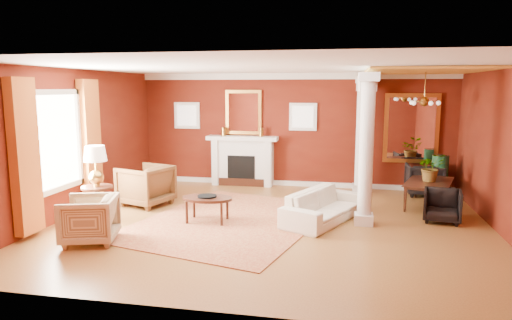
% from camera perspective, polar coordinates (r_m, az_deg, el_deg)
% --- Properties ---
extents(ground, '(8.00, 8.00, 0.00)m').
position_cam_1_polar(ground, '(8.65, 1.92, -7.97)').
color(ground, brown).
rests_on(ground, ground).
extents(room_shell, '(8.04, 7.04, 2.92)m').
position_cam_1_polar(room_shell, '(8.29, 2.00, 5.49)').
color(room_shell, '#59190C').
rests_on(room_shell, ground).
extents(fireplace, '(1.85, 0.42, 1.29)m').
position_cam_1_polar(fireplace, '(11.93, -1.69, -0.08)').
color(fireplace, silver).
rests_on(fireplace, ground).
extents(overmantel_mirror, '(0.95, 0.07, 1.15)m').
position_cam_1_polar(overmantel_mirror, '(11.93, -1.58, 5.98)').
color(overmantel_mirror, gold).
rests_on(overmantel_mirror, fireplace).
extents(flank_window_left, '(0.70, 0.07, 0.70)m').
position_cam_1_polar(flank_window_left, '(12.38, -8.62, 5.53)').
color(flank_window_left, silver).
rests_on(flank_window_left, room_shell).
extents(flank_window_right, '(0.70, 0.07, 0.70)m').
position_cam_1_polar(flank_window_right, '(11.71, 5.89, 5.39)').
color(flank_window_right, silver).
rests_on(flank_window_right, room_shell).
extents(left_window, '(0.21, 2.55, 2.60)m').
position_cam_1_polar(left_window, '(9.25, -23.24, 1.43)').
color(left_window, white).
rests_on(left_window, room_shell).
extents(column_front, '(0.36, 0.36, 2.80)m').
position_cam_1_polar(column_front, '(8.55, 13.62, 1.37)').
color(column_front, silver).
rests_on(column_front, ground).
extents(column_back, '(0.36, 0.36, 2.80)m').
position_cam_1_polar(column_back, '(11.24, 13.04, 3.15)').
color(column_back, silver).
rests_on(column_back, ground).
extents(header_beam, '(0.30, 3.20, 0.32)m').
position_cam_1_polar(header_beam, '(10.08, 13.48, 9.29)').
color(header_beam, silver).
rests_on(header_beam, column_front).
extents(amber_ceiling, '(2.30, 3.40, 0.04)m').
position_cam_1_polar(amber_ceiling, '(10.05, 20.24, 10.42)').
color(amber_ceiling, gold).
rests_on(amber_ceiling, room_shell).
extents(dining_mirror, '(1.30, 0.07, 1.70)m').
position_cam_1_polar(dining_mirror, '(11.78, 18.84, 3.76)').
color(dining_mirror, gold).
rests_on(dining_mirror, room_shell).
extents(chandelier, '(0.60, 0.62, 0.75)m').
position_cam_1_polar(chandelier, '(10.11, 20.29, 6.87)').
color(chandelier, '#A68034').
rests_on(chandelier, room_shell).
extents(crown_trim, '(8.00, 0.08, 0.16)m').
position_cam_1_polar(crown_trim, '(11.71, 4.73, 10.40)').
color(crown_trim, silver).
rests_on(crown_trim, room_shell).
extents(base_trim, '(8.00, 0.08, 0.12)m').
position_cam_1_polar(base_trim, '(11.96, 4.56, -2.93)').
color(base_trim, silver).
rests_on(base_trim, ground).
extents(rug, '(4.02, 4.77, 0.02)m').
position_cam_1_polar(rug, '(8.84, -3.11, -7.56)').
color(rug, maroon).
rests_on(rug, ground).
extents(sofa, '(1.39, 2.09, 0.79)m').
position_cam_1_polar(sofa, '(8.81, 8.47, -5.07)').
color(sofa, '#EFE1C9').
rests_on(sofa, ground).
extents(armchair_leopard, '(1.14, 1.18, 0.97)m').
position_cam_1_polar(armchair_leopard, '(10.16, -13.64, -2.85)').
color(armchair_leopard, black).
rests_on(armchair_leopard, ground).
extents(armchair_stripe, '(0.98, 1.02, 0.86)m').
position_cam_1_polar(armchair_stripe, '(8.01, -20.13, -6.73)').
color(armchair_stripe, '#C9B486').
rests_on(armchair_stripe, ground).
extents(coffee_table, '(0.96, 0.96, 0.49)m').
position_cam_1_polar(coffee_table, '(8.69, -6.12, -4.93)').
color(coffee_table, black).
rests_on(coffee_table, ground).
extents(coffee_book, '(0.14, 0.08, 0.20)m').
position_cam_1_polar(coffee_book, '(8.68, -6.27, -3.96)').
color(coffee_book, black).
rests_on(coffee_book, coffee_table).
extents(side_table, '(0.58, 0.58, 1.46)m').
position_cam_1_polar(side_table, '(9.11, -19.37, -1.31)').
color(side_table, black).
rests_on(side_table, ground).
extents(dining_table, '(0.98, 1.65, 0.87)m').
position_cam_1_polar(dining_table, '(10.47, 20.96, -3.13)').
color(dining_table, black).
rests_on(dining_table, ground).
extents(dining_chair_near, '(0.76, 0.73, 0.68)m').
position_cam_1_polar(dining_chair_near, '(9.39, 22.26, -5.13)').
color(dining_chair_near, black).
rests_on(dining_chair_near, ground).
extents(dining_chair_far, '(0.81, 0.76, 0.82)m').
position_cam_1_polar(dining_chair_far, '(11.53, 20.26, -2.14)').
color(dining_chair_far, black).
rests_on(dining_chair_far, ground).
extents(green_urn, '(0.42, 0.42, 1.00)m').
position_cam_1_polar(green_urn, '(11.44, 21.93, -2.41)').
color(green_urn, '#133C1F').
rests_on(green_urn, ground).
extents(potted_plant, '(0.65, 0.70, 0.48)m').
position_cam_1_polar(potted_plant, '(10.37, 21.11, 0.54)').
color(potted_plant, '#26591E').
rests_on(potted_plant, dining_table).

